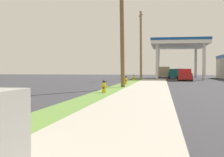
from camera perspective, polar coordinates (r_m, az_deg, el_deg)
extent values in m
cylinder|color=yellow|center=(7.96, -17.49, -8.13)|extent=(0.29, 0.29, 0.06)
cylinder|color=yellow|center=(7.92, -17.51, -6.20)|extent=(0.22, 0.22, 0.60)
sphere|color=black|center=(7.88, -17.54, -3.75)|extent=(0.19, 0.19, 0.19)
cylinder|color=black|center=(7.87, -17.54, -3.17)|extent=(0.06, 0.06, 0.05)
cylinder|color=yellow|center=(7.98, -18.54, -5.79)|extent=(0.10, 0.09, 0.09)
cylinder|color=yellow|center=(7.84, -16.47, -5.92)|extent=(0.10, 0.09, 0.09)
cylinder|color=black|center=(7.77, -18.09, -6.37)|extent=(0.11, 0.12, 0.11)
cylinder|color=yellow|center=(17.78, -1.51, -2.60)|extent=(0.29, 0.29, 0.06)
cylinder|color=yellow|center=(17.76, -1.52, -1.73)|extent=(0.22, 0.22, 0.60)
sphere|color=black|center=(17.74, -1.52, -0.64)|extent=(0.19, 0.19, 0.19)
cylinder|color=black|center=(17.74, -1.52, -0.38)|extent=(0.06, 0.06, 0.05)
cylinder|color=yellow|center=(17.79, -2.02, -1.57)|extent=(0.10, 0.09, 0.09)
cylinder|color=yellow|center=(17.72, -1.01, -1.59)|extent=(0.10, 0.09, 0.09)
cylinder|color=black|center=(17.59, -1.62, -1.77)|extent=(0.11, 0.12, 0.11)
cylinder|color=yellow|center=(28.60, 2.71, -0.95)|extent=(0.29, 0.29, 0.06)
cylinder|color=yellow|center=(28.59, 2.71, -0.41)|extent=(0.22, 0.22, 0.60)
sphere|color=black|center=(28.58, 2.71, 0.28)|extent=(0.19, 0.19, 0.19)
cylinder|color=black|center=(28.58, 2.71, 0.44)|extent=(0.06, 0.06, 0.05)
cylinder|color=yellow|center=(28.61, 2.39, -0.31)|extent=(0.10, 0.09, 0.09)
cylinder|color=yellow|center=(28.57, 3.03, -0.31)|extent=(0.10, 0.09, 0.09)
cylinder|color=black|center=(28.42, 2.67, -0.42)|extent=(0.11, 0.12, 0.11)
cylinder|color=yellow|center=(37.40, 4.21, -0.31)|extent=(0.29, 0.29, 0.06)
cylinder|color=yellow|center=(37.40, 4.21, 0.11)|extent=(0.22, 0.22, 0.60)
sphere|color=black|center=(37.39, 4.21, 0.63)|extent=(0.19, 0.19, 0.19)
cylinder|color=black|center=(37.39, 4.21, 0.75)|extent=(0.06, 0.06, 0.05)
cylinder|color=yellow|center=(37.41, 3.96, 0.18)|extent=(0.10, 0.09, 0.09)
cylinder|color=yellow|center=(37.38, 4.45, 0.18)|extent=(0.10, 0.09, 0.09)
cylinder|color=black|center=(37.23, 4.18, 0.09)|extent=(0.11, 0.12, 0.11)
cylinder|color=brown|center=(23.76, 1.94, 8.50)|extent=(0.62, 0.88, 8.34)
cylinder|color=#937047|center=(43.04, 5.53, 6.36)|extent=(0.51, 0.61, 9.67)
cube|color=#937047|center=(43.67, 5.50, 11.89)|extent=(0.71, 1.32, 0.12)
cylinder|color=silver|center=(43.35, 8.63, 3.15)|extent=(0.44, 0.44, 5.12)
cylinder|color=silver|center=(43.71, 17.17, 3.08)|extent=(0.44, 0.44, 5.12)
cylinder|color=silver|center=(54.18, 8.84, 2.87)|extent=(0.44, 0.44, 5.12)
cylinder|color=silver|center=(54.47, 15.69, 2.82)|extent=(0.44, 0.44, 5.12)
cube|color=white|center=(48.96, 12.58, 6.26)|extent=(8.29, 12.63, 0.50)
cube|color=#144C9E|center=(49.00, 12.59, 6.76)|extent=(8.39, 12.73, 0.36)
cube|color=#47474C|center=(43.41, 12.90, 0.80)|extent=(0.70, 1.10, 1.60)
cube|color=#47474C|center=(54.22, 12.27, 0.99)|extent=(0.70, 1.10, 1.60)
cube|color=#197075|center=(52.29, 11.76, 0.73)|extent=(2.06, 4.59, 0.85)
cube|color=#197075|center=(52.06, 11.79, 1.50)|extent=(1.71, 2.11, 0.56)
cylinder|color=black|center=(53.92, 10.69, 0.46)|extent=(0.25, 0.61, 0.60)
cylinder|color=black|center=(54.07, 12.51, 0.45)|extent=(0.25, 0.61, 0.60)
cylinder|color=black|center=(50.53, 10.96, 0.37)|extent=(0.25, 0.61, 0.60)
cylinder|color=black|center=(50.69, 12.90, 0.37)|extent=(0.25, 0.61, 0.60)
cube|color=red|center=(41.86, 13.74, 0.47)|extent=(2.01, 4.57, 0.85)
cube|color=red|center=(41.63, 13.76, 1.43)|extent=(1.69, 2.09, 0.56)
cylinder|color=black|center=(43.55, 12.54, 0.15)|extent=(0.24, 0.61, 0.60)
cylinder|color=black|center=(43.60, 14.80, 0.13)|extent=(0.24, 0.61, 0.60)
cylinder|color=black|center=(40.16, 12.58, 0.01)|extent=(0.24, 0.61, 0.60)
cylinder|color=black|center=(40.21, 15.03, -0.01)|extent=(0.24, 0.61, 0.60)
cube|color=tan|center=(55.31, 10.04, 0.92)|extent=(2.28, 5.50, 1.00)
cube|color=tan|center=(54.33, 10.00, 1.83)|extent=(1.94, 2.14, 0.76)
cube|color=tan|center=(56.49, 10.10, 1.57)|extent=(2.03, 3.01, 0.24)
cylinder|color=black|center=(53.13, 10.96, 0.53)|extent=(0.26, 0.77, 0.76)
cylinder|color=black|center=(53.22, 8.91, 0.54)|extent=(0.26, 0.77, 0.76)
cylinder|color=black|center=(57.43, 11.09, 0.62)|extent=(0.26, 0.77, 0.76)
cylinder|color=black|center=(57.51, 9.19, 0.63)|extent=(0.26, 0.77, 0.76)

